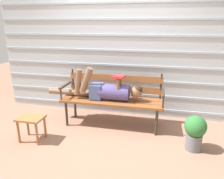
# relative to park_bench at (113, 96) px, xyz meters

# --- Properties ---
(ground_plane) EXTENTS (12.00, 12.00, 0.00)m
(ground_plane) POSITION_rel_park_bench_xyz_m (0.00, -0.23, -0.51)
(ground_plane) COLOR #936B56
(house_siding) EXTENTS (4.70, 0.08, 2.19)m
(house_siding) POSITION_rel_park_bench_xyz_m (0.00, 0.51, 0.58)
(house_siding) COLOR #B2BCC6
(house_siding) RESTS_ON ground
(park_bench) EXTENTS (1.73, 0.51, 0.91)m
(park_bench) POSITION_rel_park_bench_xyz_m (0.00, 0.00, 0.00)
(park_bench) COLOR brown
(park_bench) RESTS_ON ground
(reclining_person) EXTENTS (1.69, 0.27, 0.56)m
(reclining_person) POSITION_rel_park_bench_xyz_m (-0.10, -0.07, 0.12)
(reclining_person) COLOR #514784
(footstool) EXTENTS (0.38, 0.29, 0.38)m
(footstool) POSITION_rel_park_bench_xyz_m (-1.07, -0.83, -0.22)
(footstool) COLOR #9E6638
(footstool) RESTS_ON ground
(potted_plant) EXTENTS (0.30, 0.30, 0.51)m
(potted_plant) POSITION_rel_park_bench_xyz_m (1.29, -0.55, -0.23)
(potted_plant) COLOR slate
(potted_plant) RESTS_ON ground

